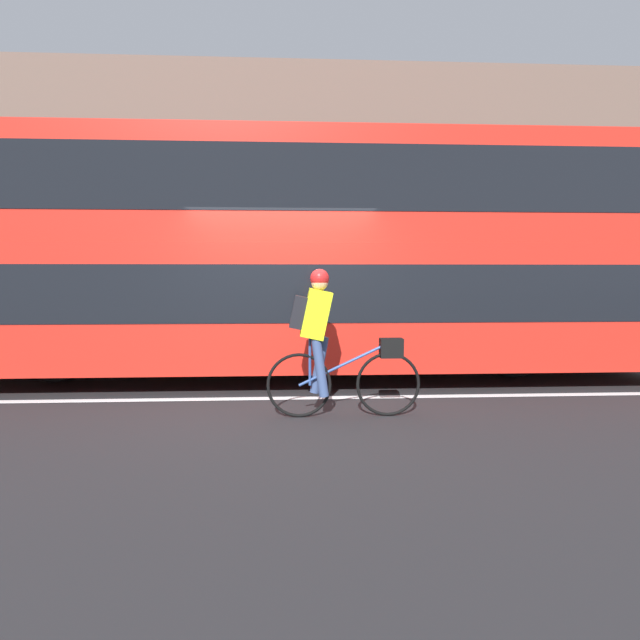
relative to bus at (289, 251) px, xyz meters
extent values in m
plane|color=#232326|center=(-0.09, -1.39, -1.99)|extent=(80.00, 80.00, 0.00)
cube|color=silver|center=(-0.09, -1.31, -1.99)|extent=(50.00, 0.14, 0.01)
cube|color=gray|center=(-0.09, 4.02, -1.94)|extent=(60.00, 2.19, 0.12)
cube|color=brown|center=(-0.09, 5.26, 1.49)|extent=(60.00, 0.30, 6.97)
cylinder|color=black|center=(3.58, 0.00, -1.52)|extent=(0.95, 0.30, 0.95)
cylinder|color=black|center=(-3.58, 0.00, -1.52)|extent=(0.95, 0.30, 0.95)
cube|color=red|center=(0.00, 0.00, -0.83)|extent=(11.55, 2.43, 1.76)
cube|color=black|center=(0.00, 0.00, -0.62)|extent=(11.09, 2.45, 0.78)
cube|color=red|center=(0.00, 0.00, 0.83)|extent=(11.55, 2.33, 1.55)
cube|color=black|center=(0.00, 0.00, 0.90)|extent=(11.09, 2.35, 0.87)
torus|color=black|center=(1.15, -2.19, -1.62)|extent=(0.74, 0.04, 0.74)
torus|color=black|center=(0.12, -2.19, -1.62)|extent=(0.74, 0.04, 0.74)
cylinder|color=#2D4C8C|center=(0.64, -2.19, -1.38)|extent=(1.04, 0.03, 0.51)
cylinder|color=#2D4C8C|center=(0.25, -2.19, -1.35)|extent=(0.03, 0.03, 0.55)
cube|color=black|center=(1.18, -2.19, -1.20)|extent=(0.26, 0.16, 0.22)
cube|color=#D8EA19|center=(0.32, -2.19, -0.80)|extent=(0.37, 0.32, 0.58)
cube|color=black|center=(0.12, -2.19, -0.78)|extent=(0.21, 0.26, 0.38)
cylinder|color=#384C7A|center=(0.36, -2.10, -1.40)|extent=(0.22, 0.11, 0.67)
cylinder|color=#384C7A|center=(0.36, -2.28, -1.40)|extent=(0.20, 0.11, 0.67)
sphere|color=tan|center=(0.36, -2.19, -0.45)|extent=(0.19, 0.19, 0.19)
sphere|color=red|center=(0.36, -2.19, -0.41)|extent=(0.21, 0.21, 0.21)
camera|label=1|loc=(0.07, -7.78, -0.36)|focal=28.00mm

